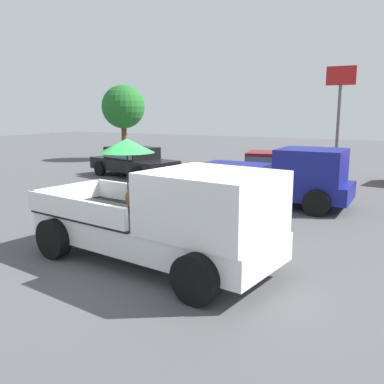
% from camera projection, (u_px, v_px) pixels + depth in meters
% --- Properties ---
extents(ground_plane, '(80.00, 80.00, 0.00)m').
position_uv_depth(ground_plane, '(152.00, 262.00, 8.25)').
color(ground_plane, '#4C4C4F').
extents(pickup_truck_main, '(5.25, 2.79, 2.36)m').
position_uv_depth(pickup_truck_main, '(170.00, 217.00, 7.81)').
color(pickup_truck_main, black).
rests_on(pickup_truck_main, ground).
extents(pickup_truck_far, '(4.82, 2.19, 1.80)m').
position_uv_depth(pickup_truck_far, '(279.00, 177.00, 13.16)').
color(pickup_truck_far, black).
rests_on(pickup_truck_far, ground).
extents(parked_sedan_near, '(4.61, 2.82, 1.33)m').
position_uv_depth(parked_sedan_near, '(133.00, 160.00, 18.93)').
color(parked_sedan_near, black).
rests_on(parked_sedan_near, ground).
extents(parked_sedan_far, '(4.58, 2.67, 1.33)m').
position_uv_depth(parked_sedan_far, '(273.00, 167.00, 16.63)').
color(parked_sedan_far, black).
rests_on(parked_sedan_far, ground).
extents(motel_sign, '(1.40, 0.16, 5.06)m').
position_uv_depth(motel_sign, '(340.00, 98.00, 20.56)').
color(motel_sign, '#59595B').
rests_on(motel_sign, ground).
extents(tree_by_lot, '(2.58, 2.58, 4.47)m').
position_uv_depth(tree_by_lot, '(123.00, 107.00, 25.24)').
color(tree_by_lot, brown).
rests_on(tree_by_lot, ground).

